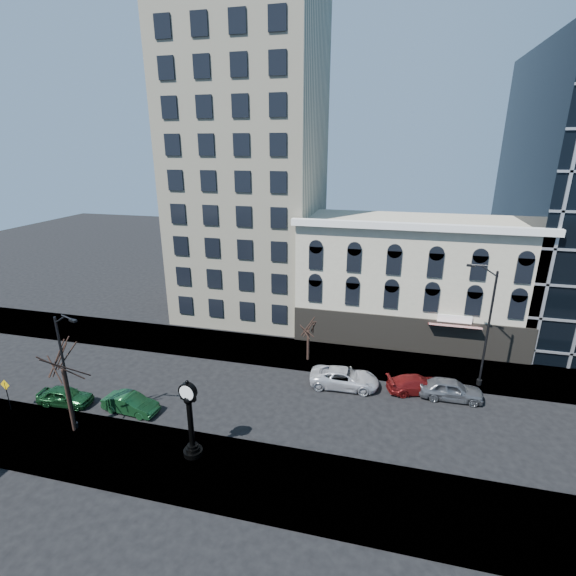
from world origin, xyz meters
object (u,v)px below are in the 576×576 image
(warning_sign, at_px, (6,389))
(car_near_a, at_px, (65,396))
(street_clock, at_px, (190,422))
(street_lamp_near, at_px, (65,343))
(car_near_b, at_px, (131,404))

(warning_sign, distance_m, car_near_a, 3.98)
(street_clock, height_order, street_lamp_near, street_lamp_near)
(street_clock, xyz_separation_m, car_near_a, (-12.04, 2.86, -1.86))
(street_clock, bearing_deg, warning_sign, -176.59)
(street_lamp_near, bearing_deg, warning_sign, -171.35)
(car_near_a, distance_m, car_near_b, 5.46)
(street_lamp_near, distance_m, warning_sign, 8.51)
(car_near_b, bearing_deg, car_near_a, 98.15)
(car_near_a, xyz_separation_m, car_near_b, (5.45, 0.34, -0.00))
(car_near_a, bearing_deg, street_clock, -108.77)
(street_lamp_near, height_order, car_near_a, street_lamp_near)
(warning_sign, bearing_deg, street_lamp_near, -3.11)
(street_lamp_near, relative_size, warning_sign, 3.51)
(street_lamp_near, xyz_separation_m, car_near_b, (1.96, 2.91, -6.14))
(street_clock, xyz_separation_m, warning_sign, (-15.42, 1.11, -0.70))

